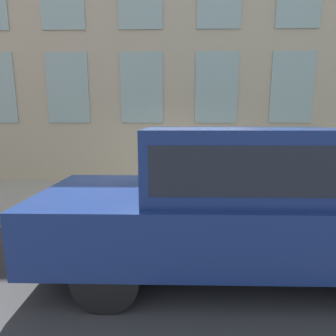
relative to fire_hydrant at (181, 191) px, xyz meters
The scene contains 5 objects.
ground_plane 0.81m from the fire_hydrant, behind, with size 80.00×80.00×0.00m, color #38383A.
sidewalk 1.06m from the fire_hydrant, ahead, with size 3.10×60.00×0.17m.
fire_hydrant is the anchor object (origin of this frame).
person 0.75m from the fire_hydrant, 67.98° to the left, with size 0.35×0.23×1.46m.
parked_car_navy_near 2.04m from the fire_hydrant, 158.63° to the right, with size 1.81×5.04×1.85m.
Camera 1 is at (-4.49, 0.16, 1.94)m, focal length 28.00 mm.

